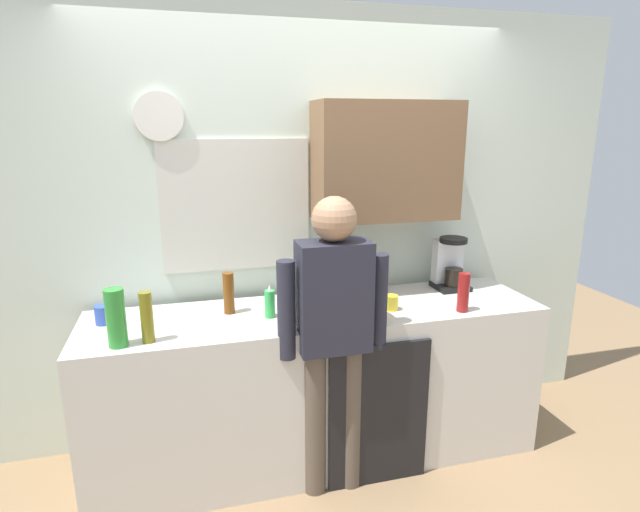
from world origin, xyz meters
name	(u,v)px	position (x,y,z in m)	size (l,w,h in m)	color
ground_plane	(332,486)	(0.00, 0.00, 0.00)	(8.00, 8.00, 0.00)	#8C6D4C
kitchen_counter	(318,384)	(0.00, 0.30, 0.46)	(2.55, 0.64, 0.92)	beige
dishwasher_panel	(379,416)	(0.25, -0.03, 0.41)	(0.56, 0.02, 0.83)	black
back_wall_assembly	(311,219)	(0.06, 0.70, 1.36)	(4.15, 0.42, 2.60)	silver
coffee_maker	(450,265)	(0.91, 0.48, 1.07)	(0.20, 0.20, 0.33)	black
bottle_green_wine	(320,272)	(0.07, 0.53, 1.07)	(0.07, 0.07, 0.30)	#195923
bottle_amber_beer	(229,293)	(-0.48, 0.38, 1.03)	(0.06, 0.06, 0.23)	brown
bottle_olive_oil	(147,317)	(-0.89, 0.09, 1.04)	(0.06, 0.06, 0.25)	olive
bottle_clear_soda	(116,318)	(-1.03, 0.08, 1.06)	(0.09, 0.09, 0.28)	#2D8C33
bottle_dark_sauce	(374,300)	(0.27, 0.14, 1.01)	(0.06, 0.06, 0.18)	black
bottle_red_vinegar	(463,292)	(0.77, 0.08, 1.03)	(0.06, 0.06, 0.22)	maroon
cup_white_mug	(329,302)	(0.06, 0.29, 0.97)	(0.08, 0.08, 0.10)	white
cup_blue_mug	(103,315)	(-1.13, 0.39, 0.97)	(0.08, 0.08, 0.10)	#3351B2
cup_yellow_cup	(392,303)	(0.40, 0.20, 0.96)	(0.07, 0.07, 0.09)	yellow
potted_plant	(363,274)	(0.33, 0.49, 1.05)	(0.15, 0.15, 0.23)	#9E5638
dish_soap	(270,303)	(-0.28, 0.26, 1.00)	(0.06, 0.06, 0.18)	green
person_at_sink	(333,325)	(0.00, 0.00, 0.95)	(0.57, 0.22, 1.60)	brown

